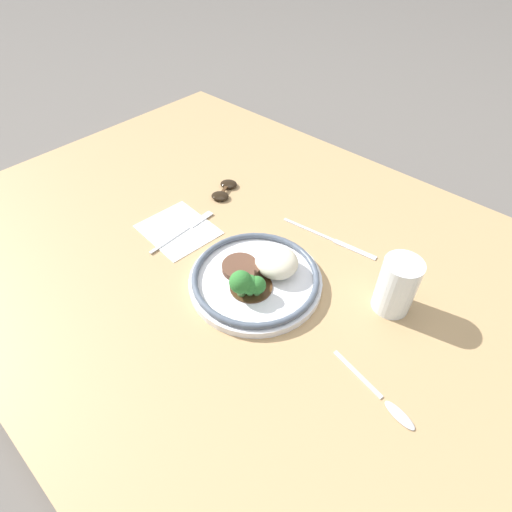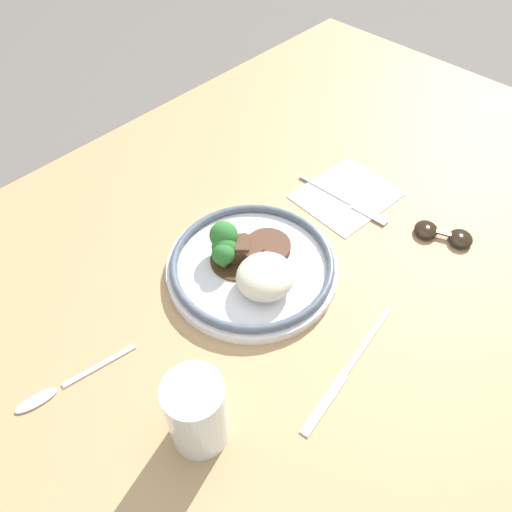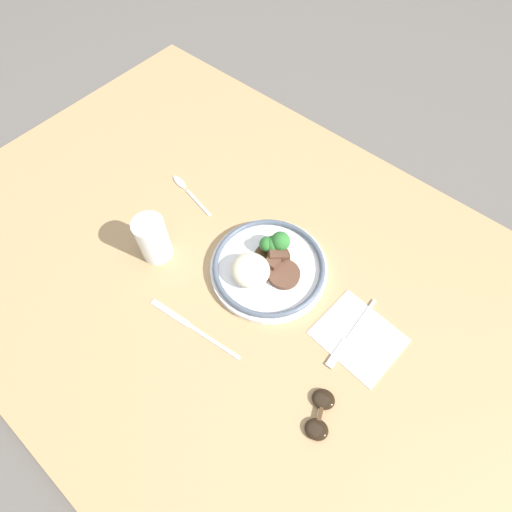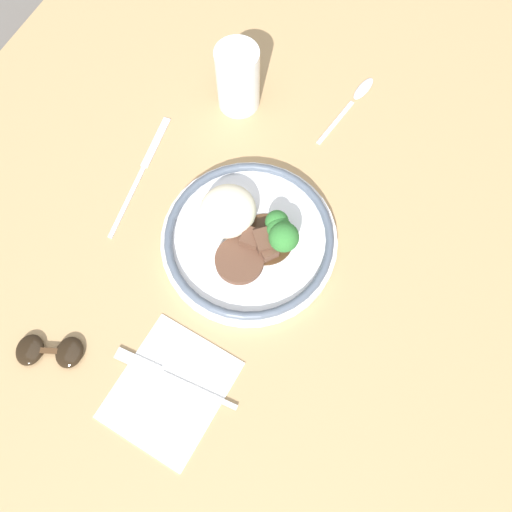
{
  "view_description": "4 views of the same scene",
  "coord_description": "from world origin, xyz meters",
  "px_view_note": "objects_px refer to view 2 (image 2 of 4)",
  "views": [
    {
      "loc": [
        0.34,
        -0.43,
        0.62
      ],
      "look_at": [
        -0.03,
        -0.02,
        0.08
      ],
      "focal_mm": 28.0,
      "sensor_mm": 36.0,
      "label": 1
    },
    {
      "loc": [
        0.33,
        0.29,
        0.62
      ],
      "look_at": [
        -0.02,
        -0.05,
        0.06
      ],
      "focal_mm": 35.0,
      "sensor_mm": 36.0,
      "label": 2
    },
    {
      "loc": [
        -0.27,
        0.3,
        0.81
      ],
      "look_at": [
        0.02,
        -0.04,
        0.09
      ],
      "focal_mm": 28.0,
      "sensor_mm": 36.0,
      "label": 3
    },
    {
      "loc": [
        -0.26,
        -0.18,
        0.72
      ],
      "look_at": [
        -0.04,
        -0.07,
        0.07
      ],
      "focal_mm": 35.0,
      "sensor_mm": 36.0,
      "label": 4
    }
  ],
  "objects_px": {
    "fork": "(350,203)",
    "sunglasses": "(443,234)",
    "knife": "(347,371)",
    "spoon": "(53,392)",
    "plate": "(252,264)",
    "juice_glass": "(197,414)"
  },
  "relations": [
    {
      "from": "juice_glass",
      "to": "spoon",
      "type": "xyz_separation_m",
      "value": [
        0.09,
        -0.17,
        -0.05
      ]
    },
    {
      "from": "knife",
      "to": "spoon",
      "type": "relative_size",
      "value": 1.39
    },
    {
      "from": "juice_glass",
      "to": "sunglasses",
      "type": "bearing_deg",
      "value": 174.69
    },
    {
      "from": "fork",
      "to": "spoon",
      "type": "relative_size",
      "value": 1.12
    },
    {
      "from": "fork",
      "to": "sunglasses",
      "type": "distance_m",
      "value": 0.16
    },
    {
      "from": "fork",
      "to": "sunglasses",
      "type": "height_order",
      "value": "sunglasses"
    },
    {
      "from": "plate",
      "to": "fork",
      "type": "relative_size",
      "value": 1.43
    },
    {
      "from": "juice_glass",
      "to": "sunglasses",
      "type": "xyz_separation_m",
      "value": [
        -0.48,
        0.04,
        -0.05
      ]
    },
    {
      "from": "spoon",
      "to": "juice_glass",
      "type": "bearing_deg",
      "value": 129.48
    },
    {
      "from": "juice_glass",
      "to": "spoon",
      "type": "distance_m",
      "value": 0.2
    },
    {
      "from": "spoon",
      "to": "sunglasses",
      "type": "height_order",
      "value": "sunglasses"
    },
    {
      "from": "plate",
      "to": "knife",
      "type": "distance_m",
      "value": 0.21
    },
    {
      "from": "plate",
      "to": "juice_glass",
      "type": "height_order",
      "value": "juice_glass"
    },
    {
      "from": "knife",
      "to": "sunglasses",
      "type": "xyz_separation_m",
      "value": [
        -0.3,
        -0.03,
        0.01
      ]
    },
    {
      "from": "juice_glass",
      "to": "knife",
      "type": "xyz_separation_m",
      "value": [
        -0.18,
        0.08,
        -0.05
      ]
    },
    {
      "from": "fork",
      "to": "knife",
      "type": "xyz_separation_m",
      "value": [
        0.26,
        0.19,
        -0.0
      ]
    },
    {
      "from": "knife",
      "to": "spoon",
      "type": "bearing_deg",
      "value": -49.27
    },
    {
      "from": "spoon",
      "to": "knife",
      "type": "bearing_deg",
      "value": 148.93
    },
    {
      "from": "juice_glass",
      "to": "sunglasses",
      "type": "relative_size",
      "value": 1.1
    },
    {
      "from": "sunglasses",
      "to": "knife",
      "type": "bearing_deg",
      "value": -16.14
    },
    {
      "from": "plate",
      "to": "fork",
      "type": "distance_m",
      "value": 0.23
    },
    {
      "from": "knife",
      "to": "sunglasses",
      "type": "height_order",
      "value": "sunglasses"
    }
  ]
}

